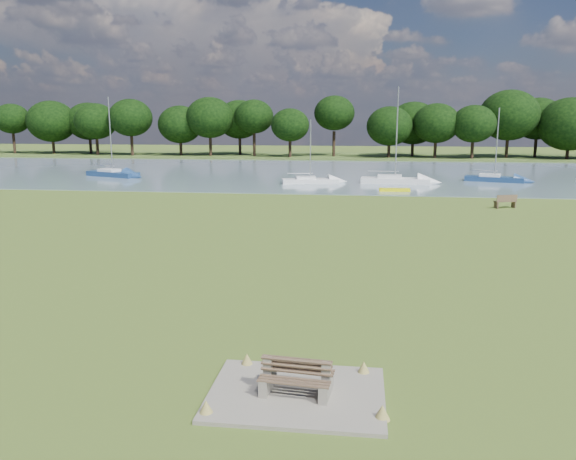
# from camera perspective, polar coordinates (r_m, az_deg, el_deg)

# --- Properties ---
(ground) EXTENTS (220.00, 220.00, 0.00)m
(ground) POSITION_cam_1_polar(r_m,az_deg,el_deg) (27.21, 4.25, -2.69)
(ground) COLOR #626A29
(river) EXTENTS (220.00, 40.00, 0.10)m
(river) POSITION_cam_1_polar(r_m,az_deg,el_deg) (68.70, 6.25, 5.76)
(river) COLOR slate
(river) RESTS_ON ground
(far_bank) EXTENTS (220.00, 20.00, 0.40)m
(far_bank) POSITION_cam_1_polar(r_m,az_deg,el_deg) (98.60, 6.65, 7.41)
(far_bank) COLOR #4C6626
(far_bank) RESTS_ON ground
(concrete_pad) EXTENTS (4.20, 3.20, 0.10)m
(concrete_pad) POSITION_cam_1_polar(r_m,az_deg,el_deg) (14.05, 0.88, -16.32)
(concrete_pad) COLOR gray
(concrete_pad) RESTS_ON ground
(bench_pair) EXTENTS (1.80, 1.17, 0.92)m
(bench_pair) POSITION_cam_1_polar(r_m,az_deg,el_deg) (13.86, 0.88, -14.76)
(bench_pair) COLOR gray
(bench_pair) RESTS_ON concrete_pad
(riverbank_bench) EXTENTS (1.71, 0.97, 1.01)m
(riverbank_bench) POSITION_cam_1_polar(r_m,az_deg,el_deg) (44.61, 21.24, 2.73)
(riverbank_bench) COLOR brown
(riverbank_bench) RESTS_ON ground
(kayak) EXTENTS (2.78, 0.73, 0.28)m
(kayak) POSITION_cam_1_polar(r_m,az_deg,el_deg) (51.80, 10.77, 4.04)
(kayak) COLOR #E3E106
(kayak) RESTS_ON river
(tree_line) EXTENTS (145.36, 8.83, 10.69)m
(tree_line) POSITION_cam_1_polar(r_m,az_deg,el_deg) (94.37, 7.44, 11.11)
(tree_line) COLOR black
(tree_line) RESTS_ON far_bank
(sailboat_2) EXTENTS (6.89, 4.33, 8.81)m
(sailboat_2) POSITION_cam_1_polar(r_m,az_deg,el_deg) (67.09, -17.43, 5.65)
(sailboat_2) COLOR navy
(sailboat_2) RESTS_ON river
(sailboat_3) EXTENTS (6.95, 2.33, 9.54)m
(sailboat_3) POSITION_cam_1_polar(r_m,az_deg,el_deg) (58.13, 10.75, 5.19)
(sailboat_3) COLOR silver
(sailboat_3) RESTS_ON river
(sailboat_4) EXTENTS (6.06, 3.39, 7.54)m
(sailboat_4) POSITION_cam_1_polar(r_m,az_deg,el_deg) (62.58, 20.18, 5.07)
(sailboat_4) COLOR navy
(sailboat_4) RESTS_ON river
(sailboat_5) EXTENTS (5.91, 2.80, 6.37)m
(sailboat_5) POSITION_cam_1_polar(r_m,az_deg,el_deg) (57.22, 2.20, 5.17)
(sailboat_5) COLOR silver
(sailboat_5) RESTS_ON river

